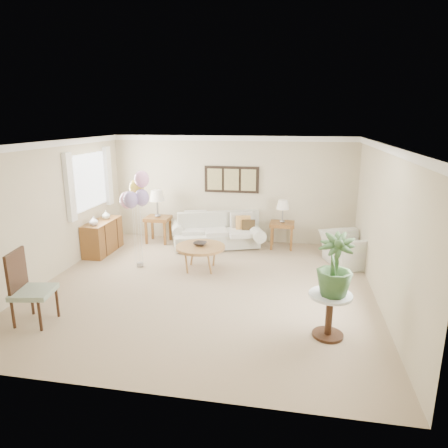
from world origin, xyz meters
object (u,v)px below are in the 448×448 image
object	(u,v)px
coffee_table	(200,248)
accent_chair	(28,286)
sofa	(217,234)
balloon_cluster	(136,193)
armchair	(347,249)

from	to	relation	value
coffee_table	accent_chair	bearing A→B (deg)	-128.03
sofa	coffee_table	xyz separation A→B (m)	(-0.02, -1.56, 0.15)
coffee_table	balloon_cluster	bearing A→B (deg)	-176.04
coffee_table	accent_chair	distance (m)	3.27
coffee_table	accent_chair	world-z (taller)	accent_chair
armchair	accent_chair	xyz separation A→B (m)	(-4.98, -3.42, 0.25)
balloon_cluster	coffee_table	bearing A→B (deg)	3.96
balloon_cluster	accent_chair	bearing A→B (deg)	-106.34
accent_chair	coffee_table	bearing A→B (deg)	51.97
armchair	accent_chair	bearing A→B (deg)	103.19
coffee_table	armchair	size ratio (longest dim) A/B	0.97
accent_chair	balloon_cluster	distance (m)	2.77
armchair	balloon_cluster	size ratio (longest dim) A/B	0.51
sofa	armchair	bearing A→B (deg)	-13.79
armchair	accent_chair	size ratio (longest dim) A/B	0.92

